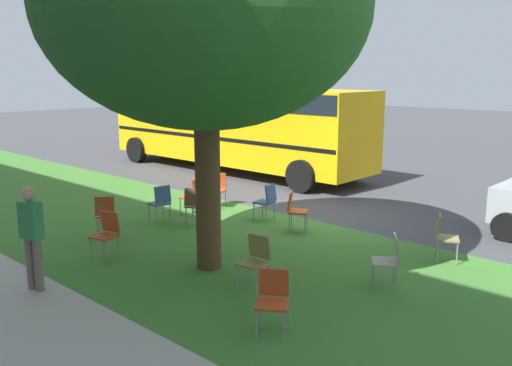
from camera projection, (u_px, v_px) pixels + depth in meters
name	position (u px, v px, depth m)	size (l,w,h in m)	color
ground	(314.00, 218.00, 13.10)	(80.00, 80.00, 0.00)	#424247
grass_verge	(217.00, 249.00, 10.79)	(48.00, 6.00, 0.01)	#3D752D
street_tree	(205.00, 7.00, 8.91)	(5.46, 5.46, 6.50)	brown
chair_0	(267.00, 199.00, 12.75)	(0.48, 0.48, 0.88)	#335184
chair_1	(389.00, 257.00, 8.77)	(0.58, 0.58, 0.88)	#ADA393
chair_2	(217.00, 187.00, 14.08)	(0.55, 0.55, 0.88)	#C64C1E
chair_3	(295.00, 208.00, 11.94)	(0.57, 0.57, 0.88)	#C64C1E
chair_4	(192.00, 194.00, 13.32)	(0.56, 0.56, 0.88)	#C64C1E
chair_5	(106.00, 231.00, 10.20)	(0.52, 0.52, 0.88)	#C64C1E
chair_6	(256.00, 258.00, 8.74)	(0.47, 0.48, 0.88)	olive
chair_7	(195.00, 203.00, 12.36)	(0.55, 0.55, 0.88)	brown
chair_8	(273.00, 297.00, 7.24)	(0.57, 0.58, 0.88)	#C64C1E
chair_9	(161.00, 201.00, 12.60)	(0.48, 0.47, 0.88)	#335184
chair_10	(444.00, 234.00, 10.03)	(0.56, 0.56, 0.88)	olive
chair_11	(106.00, 212.00, 11.56)	(0.59, 0.59, 0.88)	#C64C1E
school_bus	(233.00, 121.00, 19.03)	(10.40, 2.80, 2.88)	yellow
pedestrian_0	(32.00, 234.00, 8.63)	(0.40, 0.28, 1.69)	#726659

